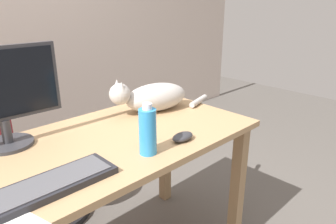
# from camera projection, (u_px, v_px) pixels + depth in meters

# --- Properties ---
(desk) EXTENTS (1.54, 0.70, 0.76)m
(desk) POSITION_uv_depth(u_px,v_px,m) (92.00, 168.00, 1.35)
(desk) COLOR tan
(desk) RESTS_ON ground_plane
(office_chair) EXTENTS (0.49, 0.48, 0.89)m
(office_chair) POSITION_uv_depth(u_px,v_px,m) (37.00, 165.00, 1.91)
(office_chair) COLOR black
(office_chair) RESTS_ON ground_plane
(keyboard) EXTENTS (0.44, 0.15, 0.03)m
(keyboard) POSITION_uv_depth(u_px,v_px,m) (49.00, 185.00, 1.01)
(keyboard) COLOR #232328
(keyboard) RESTS_ON desk
(cat) EXTENTS (0.60, 0.27, 0.20)m
(cat) POSITION_uv_depth(u_px,v_px,m) (153.00, 97.00, 1.69)
(cat) COLOR #B2ADA8
(cat) RESTS_ON desk
(computer_mouse) EXTENTS (0.11, 0.06, 0.04)m
(computer_mouse) POSITION_uv_depth(u_px,v_px,m) (183.00, 137.00, 1.35)
(computer_mouse) COLOR #333338
(computer_mouse) RESTS_ON desk
(water_bottle) EXTENTS (0.07, 0.07, 0.21)m
(water_bottle) POSITION_uv_depth(u_px,v_px,m) (148.00, 131.00, 1.22)
(water_bottle) COLOR #2D8CD1
(water_bottle) RESTS_ON desk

